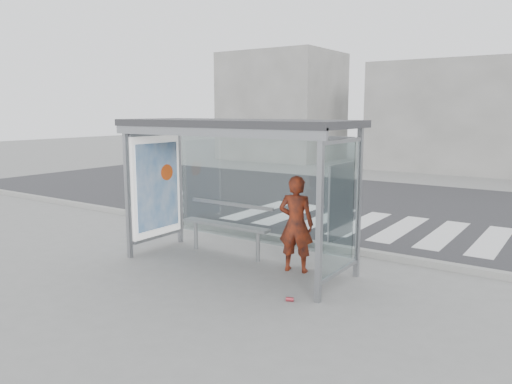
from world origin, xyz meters
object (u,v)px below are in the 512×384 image
person (296,224)px  bus_shelter (221,155)px  soda_can (290,299)px  bench (226,225)px

person → bus_shelter: bearing=-1.0°
bus_shelter → soda_can: bus_shelter is taller
bus_shelter → person: bearing=12.6°
person → soda_can: (0.63, -1.27, -0.81)m
person → bench: (-1.62, 0.13, -0.25)m
person → soda_can: 1.64m
bus_shelter → bench: 1.48m
bench → soda_can: (2.25, -1.40, -0.56)m
bus_shelter → bench: size_ratio=2.18×
person → soda_can: size_ratio=14.50×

